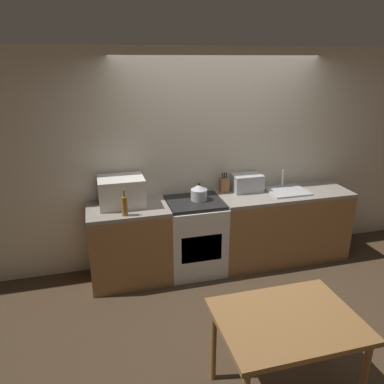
{
  "coord_description": "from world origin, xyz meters",
  "views": [
    {
      "loc": [
        -1.47,
        -3.25,
        2.46
      ],
      "look_at": [
        -0.44,
        0.57,
        1.05
      ],
      "focal_mm": 35.0,
      "sensor_mm": 36.0,
      "label": 1
    }
  ],
  "objects": [
    {
      "name": "ground_plane",
      "position": [
        0.0,
        0.0,
        0.0
      ],
      "size": [
        16.0,
        16.0,
        0.0
      ],
      "primitive_type": "plane",
      "color": "#3D2D1E"
    },
    {
      "name": "wall_back",
      "position": [
        0.0,
        1.01,
        1.3
      ],
      "size": [
        10.0,
        0.06,
        2.6
      ],
      "color": "beige",
      "rests_on": "ground_plane"
    },
    {
      "name": "counter_left_run",
      "position": [
        -1.16,
        0.67,
        0.45
      ],
      "size": [
        0.9,
        0.62,
        0.9
      ],
      "color": "olive",
      "rests_on": "ground_plane"
    },
    {
      "name": "counter_right_run",
      "position": [
        0.78,
        0.67,
        0.45
      ],
      "size": [
        1.66,
        0.62,
        0.9
      ],
      "color": "olive",
      "rests_on": "ground_plane"
    },
    {
      "name": "stove_range",
      "position": [
        -0.38,
        0.67,
        0.45
      ],
      "size": [
        0.66,
        0.62,
        0.9
      ],
      "color": "silver",
      "rests_on": "ground_plane"
    },
    {
      "name": "kettle",
      "position": [
        -0.32,
        0.7,
        0.99
      ],
      "size": [
        0.19,
        0.19,
        0.21
      ],
      "color": "#B7B7BC",
      "rests_on": "stove_range"
    },
    {
      "name": "microwave",
      "position": [
        -1.21,
        0.76,
        1.06
      ],
      "size": [
        0.5,
        0.4,
        0.33
      ],
      "color": "silver",
      "rests_on": "counter_left_run"
    },
    {
      "name": "bottle",
      "position": [
        -1.2,
        0.45,
        1.01
      ],
      "size": [
        0.06,
        0.06,
        0.29
      ],
      "color": "olive",
      "rests_on": "counter_left_run"
    },
    {
      "name": "knife_block",
      "position": [
        0.05,
        0.87,
        0.99
      ],
      "size": [
        0.11,
        0.09,
        0.25
      ],
      "color": "brown",
      "rests_on": "counter_right_run"
    },
    {
      "name": "toaster_oven",
      "position": [
        0.34,
        0.83,
        1.01
      ],
      "size": [
        0.37,
        0.25,
        0.21
      ],
      "color": "#ADAFB5",
      "rests_on": "counter_right_run"
    },
    {
      "name": "sink_basin",
      "position": [
        0.82,
        0.68,
        0.92
      ],
      "size": [
        0.48,
        0.41,
        0.24
      ],
      "color": "#ADAFB5",
      "rests_on": "counter_right_run"
    },
    {
      "name": "dining_table",
      "position": [
        -0.25,
        -1.32,
        0.65
      ],
      "size": [
        1.0,
        0.75,
        0.74
      ],
      "color": "brown",
      "rests_on": "ground_plane"
    }
  ]
}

